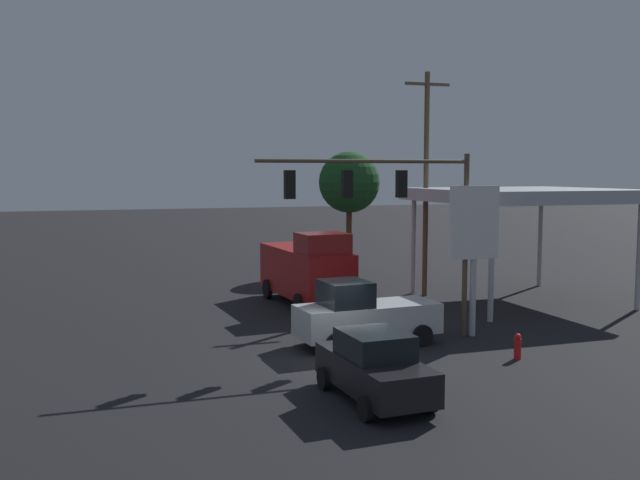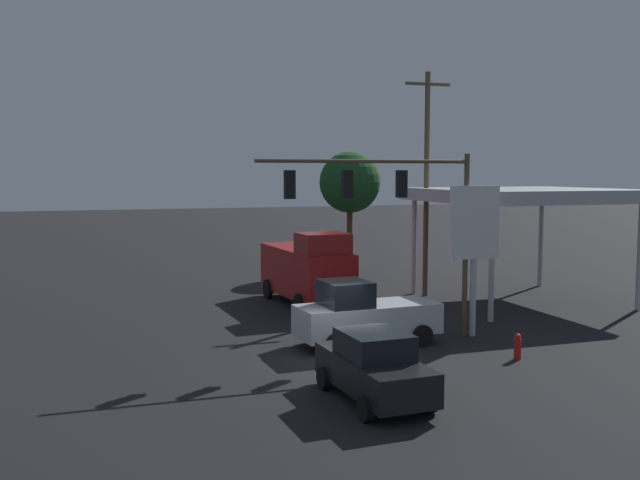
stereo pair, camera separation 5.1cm
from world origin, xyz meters
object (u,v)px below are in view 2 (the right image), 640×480
(pickup_parked, at_px, (364,315))
(street_tree, at_px, (350,183))
(sedan_waiting, at_px, (374,367))
(fire_hydrant, at_px, (518,347))
(price_sign, at_px, (474,230))
(utility_pole, at_px, (426,179))
(traffic_signal_assembly, at_px, (392,201))
(delivery_truck, at_px, (307,270))

(pickup_parked, distance_m, street_tree, 19.27)
(sedan_waiting, height_order, fire_hydrant, sedan_waiting)
(pickup_parked, bearing_deg, sedan_waiting, 67.02)
(price_sign, height_order, sedan_waiting, price_sign)
(sedan_waiting, bearing_deg, street_tree, 157.88)
(utility_pole, bearing_deg, traffic_signal_assembly, 55.81)
(traffic_signal_assembly, xyz_separation_m, price_sign, (-3.36, 0.19, -1.13))
(delivery_truck, bearing_deg, utility_pole, 91.35)
(price_sign, bearing_deg, utility_pole, -105.32)
(traffic_signal_assembly, xyz_separation_m, pickup_parked, (1.16, 0.20, -4.11))
(street_tree, bearing_deg, delivery_truck, 58.81)
(traffic_signal_assembly, height_order, delivery_truck, traffic_signal_assembly)
(delivery_truck, height_order, pickup_parked, delivery_truck)
(utility_pole, bearing_deg, sedan_waiting, 58.34)
(price_sign, relative_size, delivery_truck, 0.83)
(sedan_waiting, bearing_deg, utility_pole, 145.68)
(utility_pole, bearing_deg, delivery_truck, 5.12)
(price_sign, xyz_separation_m, delivery_truck, (4.11, -8.01, -2.39))
(utility_pole, distance_m, delivery_truck, 7.73)
(pickup_parked, bearing_deg, fire_hydrant, 136.35)
(utility_pole, distance_m, price_sign, 9.09)
(fire_hydrant, bearing_deg, traffic_signal_assembly, -51.07)
(sedan_waiting, bearing_deg, pickup_parked, 157.82)
(delivery_truck, bearing_deg, price_sign, 23.42)
(utility_pole, height_order, pickup_parked, utility_pole)
(delivery_truck, xyz_separation_m, sedan_waiting, (2.51, 13.98, -0.74))
(traffic_signal_assembly, relative_size, fire_hydrant, 9.43)
(traffic_signal_assembly, relative_size, delivery_truck, 1.20)
(street_tree, bearing_deg, traffic_signal_assembly, 73.79)
(price_sign, bearing_deg, street_tree, -95.58)
(utility_pole, height_order, street_tree, utility_pole)
(street_tree, height_order, fire_hydrant, street_tree)
(delivery_truck, distance_m, sedan_waiting, 14.22)
(pickup_parked, distance_m, fire_hydrant, 5.48)
(sedan_waiting, bearing_deg, price_sign, 129.36)
(price_sign, bearing_deg, delivery_truck, -62.82)
(sedan_waiting, bearing_deg, fire_hydrant, 108.63)
(sedan_waiting, distance_m, fire_hydrant, 6.75)
(traffic_signal_assembly, distance_m, pickup_parked, 4.27)
(traffic_signal_assembly, xyz_separation_m, street_tree, (-5.08, -17.47, 0.38))
(traffic_signal_assembly, height_order, fire_hydrant, traffic_signal_assembly)
(fire_hydrant, bearing_deg, street_tree, -95.61)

